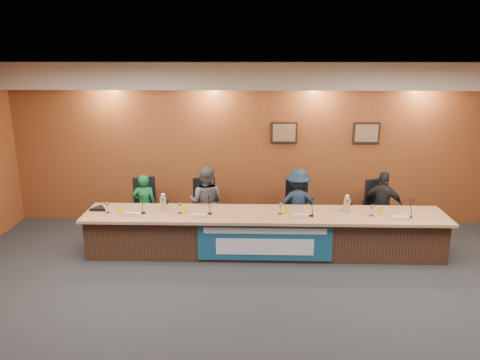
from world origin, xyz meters
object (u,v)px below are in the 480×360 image
at_px(panelist_a, 145,206).
at_px(panelist_b, 206,202).
at_px(banner, 265,242).
at_px(carafe_right, 347,205).
at_px(office_chair_a, 146,210).
at_px(panelist_d, 383,206).
at_px(office_chair_b, 207,211).
at_px(carafe_left, 163,204).
at_px(speakerphone, 99,209).
at_px(dais_body, 264,234).
at_px(panelist_c, 297,204).
at_px(office_chair_c, 296,212).
at_px(office_chair_d, 380,213).

height_order(panelist_a, panelist_b, panelist_b).
distance_m(banner, carafe_right, 1.55).
height_order(office_chair_a, carafe_right, carafe_right).
distance_m(panelist_d, office_chair_b, 3.26).
relative_size(panelist_d, carafe_right, 5.18).
bearing_deg(office_chair_a, carafe_left, -74.09).
relative_size(carafe_left, speakerphone, 0.78).
xyz_separation_m(office_chair_b, carafe_right, (2.46, -0.75, 0.39)).
xyz_separation_m(dais_body, panelist_b, (-1.07, 0.70, 0.34)).
relative_size(panelist_c, speakerphone, 4.15).
xyz_separation_m(dais_body, panelist_d, (2.18, 0.70, 0.30)).
height_order(banner, panelist_d, panelist_d).
xyz_separation_m(panelist_c, carafe_left, (-2.35, -0.66, 0.21)).
relative_size(dais_body, speakerphone, 18.75).
bearing_deg(banner, panelist_c, 61.04).
xyz_separation_m(office_chair_c, carafe_left, (-2.35, -0.76, 0.40)).
height_order(office_chair_b, carafe_right, carafe_right).
height_order(office_chair_a, carafe_left, carafe_left).
bearing_deg(office_chair_d, panelist_b, 161.35).
height_order(office_chair_a, office_chair_d, same).
height_order(dais_body, panelist_d, panelist_d).
relative_size(banner, panelist_c, 1.65).
relative_size(carafe_left, carafe_right, 1.01).
distance_m(office_chair_a, speakerphone, 1.04).
height_order(dais_body, office_chair_c, dais_body).
bearing_deg(panelist_c, panelist_a, -3.33).
bearing_deg(carafe_right, dais_body, -177.91).
bearing_deg(office_chair_a, panelist_d, -18.02).
bearing_deg(panelist_b, dais_body, 158.48).
height_order(dais_body, office_chair_d, dais_body).
xyz_separation_m(carafe_right, speakerphone, (-4.25, -0.02, -0.10)).
height_order(panelist_d, office_chair_d, panelist_d).
bearing_deg(office_chair_a, office_chair_d, -16.72).
height_order(panelist_a, office_chair_b, panelist_a).
relative_size(panelist_d, carafe_left, 5.15).
xyz_separation_m(panelist_b, office_chair_a, (-1.16, 0.10, -0.21)).
relative_size(panelist_b, panelist_c, 1.03).
relative_size(panelist_b, office_chair_c, 2.86).
distance_m(panelist_b, office_chair_b, 0.23).
bearing_deg(speakerphone, dais_body, -0.65).
bearing_deg(office_chair_b, office_chair_d, -18.06).
height_order(dais_body, banner, banner).
xyz_separation_m(panelist_c, panelist_d, (1.56, 0.00, -0.02)).
height_order(banner, panelist_a, panelist_a).
height_order(panelist_b, carafe_left, panelist_b).
relative_size(office_chair_b, office_chair_c, 1.00).
relative_size(panelist_a, panelist_c, 0.91).
bearing_deg(banner, office_chair_b, 131.18).
relative_size(panelist_d, office_chair_d, 2.69).
xyz_separation_m(dais_body, office_chair_c, (0.62, 0.80, 0.13)).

